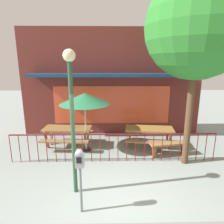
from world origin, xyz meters
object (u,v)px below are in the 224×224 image
at_px(picnic_table_left, 68,132).
at_px(picnic_table_right, 149,132).
at_px(street_tree, 198,27).
at_px(patio_umbrella, 85,99).
at_px(patio_bench, 169,146).
at_px(street_lamp, 72,102).
at_px(parking_meter_near, 80,165).

relative_size(picnic_table_left, picnic_table_right, 0.96).
relative_size(picnic_table_left, street_tree, 0.33).
xyz_separation_m(patio_umbrella, patio_bench, (2.97, -0.49, -1.60)).
height_order(picnic_table_right, street_lamp, street_lamp).
bearing_deg(street_tree, patio_umbrella, 163.00).
xyz_separation_m(patio_umbrella, street_tree, (3.33, -1.02, 2.20)).
bearing_deg(parking_meter_near, picnic_table_left, 105.54).
bearing_deg(picnic_table_right, patio_bench, -52.26).
xyz_separation_m(patio_bench, parking_meter_near, (-2.74, -2.66, 0.79)).
bearing_deg(picnic_table_left, street_tree, -18.68).
bearing_deg(patio_bench, parking_meter_near, -135.83).
height_order(patio_umbrella, parking_meter_near, patio_umbrella).
bearing_deg(street_tree, patio_bench, 124.42).
height_order(picnic_table_right, patio_umbrella, patio_umbrella).
height_order(parking_meter_near, street_tree, street_tree).
bearing_deg(picnic_table_left, picnic_table_right, -2.05).
bearing_deg(street_lamp, picnic_table_left, 104.76).
height_order(picnic_table_left, parking_meter_near, parking_meter_near).
bearing_deg(street_tree, picnic_table_right, 126.39).
bearing_deg(street_tree, street_lamp, -156.87).
xyz_separation_m(picnic_table_right, patio_bench, (0.57, -0.74, -0.26)).
relative_size(picnic_table_right, patio_umbrella, 0.91).
xyz_separation_m(patio_umbrella, street_lamp, (-0.00, -2.44, 0.36)).
height_order(picnic_table_left, picnic_table_right, same).
distance_m(patio_umbrella, street_tree, 4.12).
relative_size(patio_bench, parking_meter_near, 0.97).
bearing_deg(street_tree, parking_meter_near, -145.43).
distance_m(picnic_table_right, parking_meter_near, 4.07).
bearing_deg(picnic_table_right, street_tree, -53.61).
relative_size(picnic_table_right, street_tree, 0.35).
distance_m(street_tree, street_lamp, 4.07).
relative_size(patio_umbrella, street_tree, 0.38).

